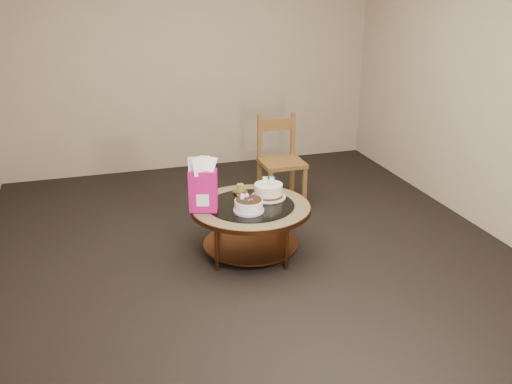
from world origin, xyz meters
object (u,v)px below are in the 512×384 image
object	(u,v)px
dining_chair	(281,160)
coffee_table	(251,214)
cream_cake	(268,191)
gift_bag	(203,185)
decorated_cake	(249,206)

from	to	relation	value
dining_chair	coffee_table	bearing A→B (deg)	-121.31
cream_cake	dining_chair	distance (m)	1.01
cream_cake	dining_chair	xyz separation A→B (m)	(0.43, 0.92, -0.05)
dining_chair	gift_bag	bearing A→B (deg)	-134.92
coffee_table	cream_cake	xyz separation A→B (m)	(0.20, 0.11, 0.14)
decorated_cake	dining_chair	size ratio (longest dim) A/B	0.27
coffee_table	gift_bag	distance (m)	0.50
decorated_cake	cream_cake	size ratio (longest dim) A/B	0.83
cream_cake	gift_bag	world-z (taller)	gift_bag
coffee_table	dining_chair	size ratio (longest dim) A/B	1.10
coffee_table	gift_bag	xyz separation A→B (m)	(-0.40, 0.00, 0.30)
gift_bag	dining_chair	size ratio (longest dim) A/B	0.49
decorated_cake	gift_bag	xyz separation A→B (m)	(-0.34, 0.13, 0.17)
cream_cake	dining_chair	bearing A→B (deg)	85.99
coffee_table	dining_chair	xyz separation A→B (m)	(0.63, 1.03, 0.09)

